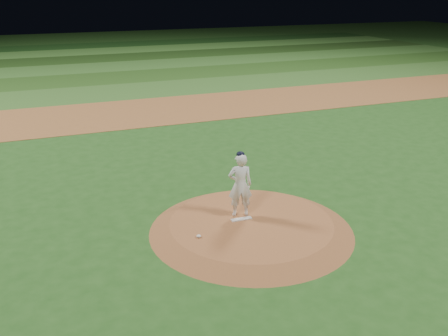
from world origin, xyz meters
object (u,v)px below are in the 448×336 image
object	(u,v)px
rosin_bag	(199,236)
pitcher_on_mound	(240,185)
pitchers_mound	(251,226)
pitching_rubber	(241,219)

from	to	relation	value
rosin_bag	pitcher_on_mound	bearing A→B (deg)	28.37
pitchers_mound	rosin_bag	xyz separation A→B (m)	(-1.60, -0.32, 0.16)
pitchers_mound	pitcher_on_mound	size ratio (longest dim) A/B	2.96
pitchers_mound	rosin_bag	bearing A→B (deg)	-168.85
rosin_bag	pitcher_on_mound	size ratio (longest dim) A/B	0.07
pitchers_mound	pitcher_on_mound	bearing A→B (deg)	105.15
pitcher_on_mound	pitching_rubber	bearing A→B (deg)	-103.57
pitching_rubber	rosin_bag	bearing A→B (deg)	-157.91
pitcher_on_mound	rosin_bag	bearing A→B (deg)	-151.63
pitchers_mound	pitching_rubber	distance (m)	0.32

